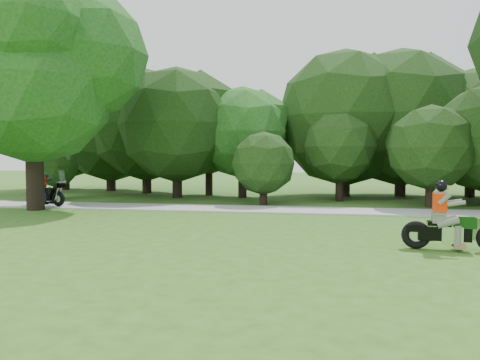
{
  "coord_description": "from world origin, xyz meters",
  "views": [
    {
      "loc": [
        0.81,
        -10.24,
        2.16
      ],
      "look_at": [
        -1.89,
        4.59,
        1.37
      ],
      "focal_mm": 35.0,
      "sensor_mm": 36.0,
      "label": 1
    }
  ],
  "objects": [
    {
      "name": "big_tree_west",
      "position": [
        -10.54,
        6.85,
        5.76
      ],
      "size": [
        8.64,
        6.56,
        9.96
      ],
      "color": "black",
      "rests_on": "ground"
    },
    {
      "name": "tree_line",
      "position": [
        -0.48,
        14.61,
        3.71
      ],
      "size": [
        40.22,
        11.53,
        7.77
      ],
      "color": "black",
      "rests_on": "ground"
    },
    {
      "name": "chopper_motorcycle",
      "position": [
        3.58,
        0.97,
        0.59
      ],
      "size": [
        2.24,
        0.67,
        1.6
      ],
      "rotation": [
        0.0,
        0.0,
        -0.11
      ],
      "color": "black",
      "rests_on": "ground"
    },
    {
      "name": "touring_motorcycle",
      "position": [
        -10.81,
        7.53,
        0.62
      ],
      "size": [
        2.01,
        0.95,
        1.55
      ],
      "rotation": [
        0.0,
        0.0,
        -0.25
      ],
      "color": "black",
      "rests_on": "walkway"
    },
    {
      "name": "walkway",
      "position": [
        0.0,
        8.0,
        0.03
      ],
      "size": [
        60.0,
        2.2,
        0.06
      ],
      "primitive_type": "cube",
      "color": "gray",
      "rests_on": "ground"
    },
    {
      "name": "ground",
      "position": [
        0.0,
        0.0,
        0.0
      ],
      "size": [
        100.0,
        100.0,
        0.0
      ],
      "primitive_type": "plane",
      "color": "#315618",
      "rests_on": "ground"
    }
  ]
}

